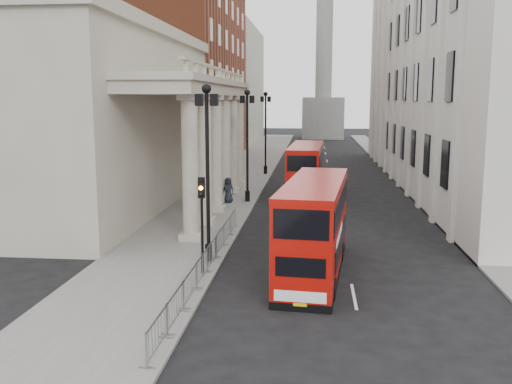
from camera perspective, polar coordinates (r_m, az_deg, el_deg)
ground at (r=23.72m, az=-5.07°, el=-9.86°), size 260.00×260.00×0.00m
sidewalk_west at (r=53.06m, az=-2.18°, el=0.96°), size 6.00×140.00×0.12m
sidewalk_east at (r=53.35m, az=15.65°, el=0.66°), size 3.00×140.00×0.12m
kerb at (r=52.73m, az=0.99°, el=0.92°), size 0.20×140.00×0.14m
portico_building at (r=42.68m, az=-14.61°, el=6.64°), size 9.00×28.00×12.00m
brick_building at (r=71.61m, az=-6.28°, el=11.86°), size 9.00×32.00×22.00m
west_building_far at (r=103.08m, az=-2.51°, el=10.56°), size 9.00×30.00×20.00m
east_building at (r=55.44m, az=18.50°, el=13.75°), size 8.00×55.00×25.00m
monument_column at (r=114.29m, az=6.82°, el=13.39°), size 8.00×8.00×54.20m
lamp_post_south at (r=26.60m, az=-4.88°, el=3.11°), size 1.05×0.44×8.32m
lamp_post_mid at (r=42.37m, az=-0.87°, el=5.45°), size 1.05×0.44×8.32m
lamp_post_north at (r=58.26m, az=0.96°, el=6.51°), size 1.05×0.44×8.32m
traffic_light at (r=24.89m, az=-5.45°, el=-1.54°), size 0.28×0.33×4.30m
crowd_barriers at (r=25.66m, az=-4.93°, el=-6.79°), size 0.50×18.75×1.10m
bus_near at (r=25.48m, az=5.86°, el=-3.37°), size 3.33×9.94×4.21m
bus_far at (r=44.57m, az=5.01°, el=2.12°), size 2.81×9.91×4.24m
pedestrian_a at (r=40.12m, az=-6.89°, el=-0.47°), size 0.68×0.48×1.75m
pedestrian_b at (r=44.25m, az=-5.66°, el=0.52°), size 0.96×0.79×1.83m
pedestrian_c at (r=42.39m, az=-2.78°, el=0.20°), size 1.06×0.85×1.89m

